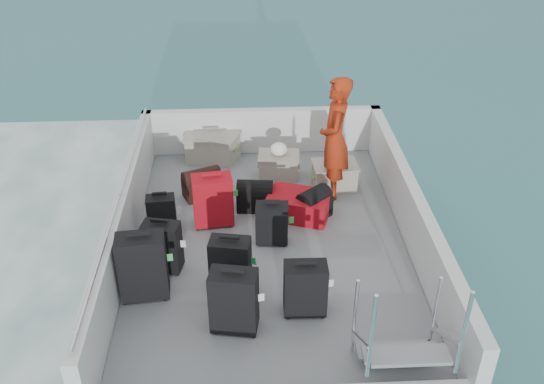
{
  "coord_description": "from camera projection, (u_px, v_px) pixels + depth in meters",
  "views": [
    {
      "loc": [
        -0.27,
        -5.96,
        5.07
      ],
      "look_at": [
        0.06,
        0.58,
        1.0
      ],
      "focal_mm": 40.0,
      "sensor_mm": 36.0,
      "label": 1
    }
  ],
  "objects": [
    {
      "name": "duffel_0",
      "position": [
        202.0,
        186.0,
        8.26
      ],
      "size": [
        0.58,
        0.47,
        0.32
      ],
      "primitive_type": null,
      "rotation": [
        0.0,
        0.0,
        0.39
      ],
      "color": "black",
      "rests_on": "deck"
    },
    {
      "name": "crate_3",
      "position": [
        334.0,
        177.0,
        8.45
      ],
      "size": [
        0.6,
        0.44,
        0.35
      ],
      "primitive_type": "cube",
      "rotation": [
        0.0,
        0.0,
        0.07
      ],
      "color": "#A19A8C",
      "rests_on": "deck"
    },
    {
      "name": "deck",
      "position": [
        269.0,
        244.0,
        7.42
      ],
      "size": [
        3.3,
        4.7,
        0.02
      ],
      "primitive_type": "cube",
      "color": "gray",
      "rests_on": "ferry_hull"
    },
    {
      "name": "suitcase_7",
      "position": [
        272.0,
        224.0,
        7.29
      ],
      "size": [
        0.4,
        0.25,
        0.55
      ],
      "primitive_type": "cube",
      "rotation": [
        0.0,
        0.0,
        -0.08
      ],
      "color": "black",
      "rests_on": "deck"
    },
    {
      "name": "ground",
      "position": [
        270.0,
        282.0,
        7.74
      ],
      "size": [
        160.0,
        160.0,
        0.0
      ],
      "primitive_type": "plane",
      "color": "#1B525F",
      "rests_on": "ground"
    },
    {
      "name": "deck_fittings",
      "position": [
        301.0,
        233.0,
        6.96
      ],
      "size": [
        3.6,
        5.0,
        0.9
      ],
      "color": "silver",
      "rests_on": "deck"
    },
    {
      "name": "duffel_2",
      "position": [
        314.0,
        206.0,
        7.83
      ],
      "size": [
        0.51,
        0.5,
        0.32
      ],
      "primitive_type": null,
      "rotation": [
        0.0,
        0.0,
        0.7
      ],
      "color": "black",
      "rests_on": "deck"
    },
    {
      "name": "suitcase_5",
      "position": [
        213.0,
        201.0,
        7.61
      ],
      "size": [
        0.53,
        0.36,
        0.68
      ],
      "primitive_type": "cube",
      "rotation": [
        0.0,
        0.0,
        0.12
      ],
      "color": "#B30D1A",
      "rests_on": "deck"
    },
    {
      "name": "yellow_bag",
      "position": [
        323.0,
        167.0,
        8.81
      ],
      "size": [
        0.28,
        0.26,
        0.22
      ],
      "primitive_type": "ellipsoid",
      "color": "yellow",
      "rests_on": "deck"
    },
    {
      "name": "white_bag",
      "position": [
        279.0,
        151.0,
        8.58
      ],
      "size": [
        0.24,
        0.24,
        0.18
      ],
      "primitive_type": "ellipsoid",
      "color": "white",
      "rests_on": "crate_2"
    },
    {
      "name": "crate_0",
      "position": [
        207.0,
        148.0,
        9.15
      ],
      "size": [
        0.65,
        0.47,
        0.38
      ],
      "primitive_type": "cube",
      "rotation": [
        0.0,
        0.0,
        -0.05
      ],
      "color": "#A19A8C",
      "rests_on": "deck"
    },
    {
      "name": "suitcase_8",
      "position": [
        299.0,
        205.0,
        7.86
      ],
      "size": [
        0.91,
        0.74,
        0.31
      ],
      "primitive_type": "cube",
      "rotation": [
        0.0,
        0.0,
        1.24
      ],
      "color": "#B30D1A",
      "rests_on": "deck"
    },
    {
      "name": "crate_2",
      "position": [
        279.0,
        167.0,
        8.71
      ],
      "size": [
        0.57,
        0.42,
        0.33
      ],
      "primitive_type": "cube",
      "rotation": [
        0.0,
        0.0,
        -0.09
      ],
      "color": "#A19A8C",
      "rests_on": "deck"
    },
    {
      "name": "suitcase_6",
      "position": [
        305.0,
        289.0,
        6.24
      ],
      "size": [
        0.45,
        0.27,
        0.61
      ],
      "primitive_type": "cube",
      "rotation": [
        0.0,
        0.0,
        -0.01
      ],
      "color": "black",
      "rests_on": "deck"
    },
    {
      "name": "crate_1",
      "position": [
        216.0,
        148.0,
        9.15
      ],
      "size": [
        0.75,
        0.64,
        0.38
      ],
      "primitive_type": "cube",
      "rotation": [
        0.0,
        0.0,
        -0.37
      ],
      "color": "#A19A8C",
      "rests_on": "deck"
    },
    {
      "name": "suitcase_1",
      "position": [
        163.0,
        247.0,
        6.84
      ],
      "size": [
        0.45,
        0.32,
        0.62
      ],
      "primitive_type": "cube",
      "rotation": [
        0.0,
        0.0,
        -0.21
      ],
      "color": "black",
      "rests_on": "deck"
    },
    {
      "name": "duffel_1",
      "position": [
        255.0,
        198.0,
        8.0
      ],
      "size": [
        0.49,
        0.34,
        0.32
      ],
      "primitive_type": null,
      "rotation": [
        0.0,
        0.0,
        -0.09
      ],
      "color": "black",
      "rests_on": "deck"
    },
    {
      "name": "suitcase_3",
      "position": [
        234.0,
        302.0,
        6.0
      ],
      "size": [
        0.51,
        0.35,
        0.71
      ],
      "primitive_type": "cube",
      "rotation": [
        0.0,
        0.0,
        -0.17
      ],
      "color": "black",
      "rests_on": "deck"
    },
    {
      "name": "suitcase_2",
      "position": [
        162.0,
        215.0,
        7.5
      ],
      "size": [
        0.36,
        0.24,
        0.51
      ],
      "primitive_type": "cube",
      "rotation": [
        0.0,
        0.0,
        0.09
      ],
      "color": "black",
      "rests_on": "deck"
    },
    {
      "name": "suitcase_4",
      "position": [
        230.0,
        265.0,
        6.56
      ],
      "size": [
        0.47,
        0.33,
        0.64
      ],
      "primitive_type": "cube",
      "rotation": [
        0.0,
        0.0,
        -0.18
      ],
      "color": "black",
      "rests_on": "deck"
    },
    {
      "name": "ferry_hull",
      "position": [
        269.0,
        264.0,
        7.59
      ],
      "size": [
        3.6,
        5.0,
        0.6
      ],
      "primitive_type": "cube",
      "color": "silver",
      "rests_on": "ground"
    },
    {
      "name": "suitcase_0",
      "position": [
        143.0,
        267.0,
        6.41
      ],
      "size": [
        0.53,
        0.33,
        0.78
      ],
      "primitive_type": "cube",
      "rotation": [
        0.0,
        0.0,
        0.09
      ],
      "color": "black",
      "rests_on": "deck"
    },
    {
      "name": "passenger",
      "position": [
        335.0,
        139.0,
        7.96
      ],
      "size": [
        0.49,
        0.68,
        1.7
      ],
      "primitive_type": "imported",
      "rotation": [
        0.0,
        0.0,
        -1.72
      ],
      "color": "red",
      "rests_on": "deck"
    }
  ]
}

